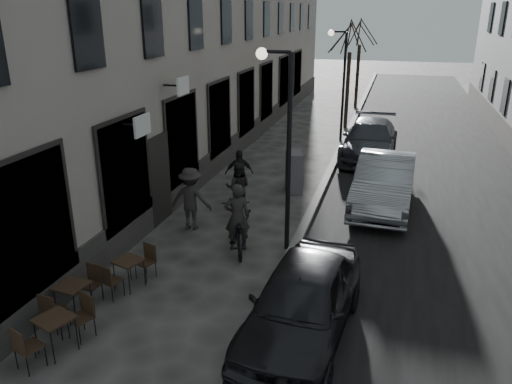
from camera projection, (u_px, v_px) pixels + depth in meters
The scene contains 18 objects.
road at pixel (426, 158), 21.20m from camera, with size 7.30×60.00×0.00m, color black.
kerb at pixel (340, 150), 22.11m from camera, with size 0.25×60.00×0.12m, color slate.
streetlamp_near at pixel (282, 130), 12.10m from camera, with size 0.90×0.28×5.09m.
streetlamp_far at pixel (341, 74), 22.95m from camera, with size 0.90×0.28×5.09m.
tree_near at pixel (351, 36), 25.13m from camera, with size 2.40×2.40×5.70m.
tree_far at pixel (360, 32), 30.55m from camera, with size 2.40×2.40×5.70m.
bistro_set_a at pixel (56, 331), 9.01m from camera, with size 0.86×1.50×0.86m.
bistro_set_b at pixel (73, 297), 10.12m from camera, with size 0.64×1.45×0.84m.
bistro_set_c at pixel (129, 271), 11.16m from camera, with size 0.77×1.42×0.81m.
utility_cabinet at pixel (294, 172), 17.09m from camera, with size 0.51×0.93×1.39m, color #5A5A5C.
bicycle at pixel (237, 229), 12.93m from camera, with size 0.73×2.10×1.10m, color black.
cyclist_rider at pixel (237, 217), 12.81m from camera, with size 0.66×0.43×1.80m, color #292623.
pedestrian_near at pixel (238, 188), 15.23m from camera, with size 0.78×0.61×1.61m, color black.
pedestrian_mid at pixel (191, 199), 14.05m from camera, with size 1.17×0.67×1.81m, color #2C2926.
pedestrian_far at pixel (239, 173), 16.60m from camera, with size 0.94×0.39×1.60m, color black.
car_near at pixel (302, 302), 9.38m from camera, with size 1.76×4.37×1.49m, color black.
car_mid at pixel (384, 182), 15.70m from camera, with size 1.72×4.92×1.62m, color #95989D.
car_far at pixel (370, 140), 20.99m from camera, with size 2.16×5.31×1.54m, color #373941.
Camera 1 is at (2.43, -5.61, 5.90)m, focal length 35.00 mm.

